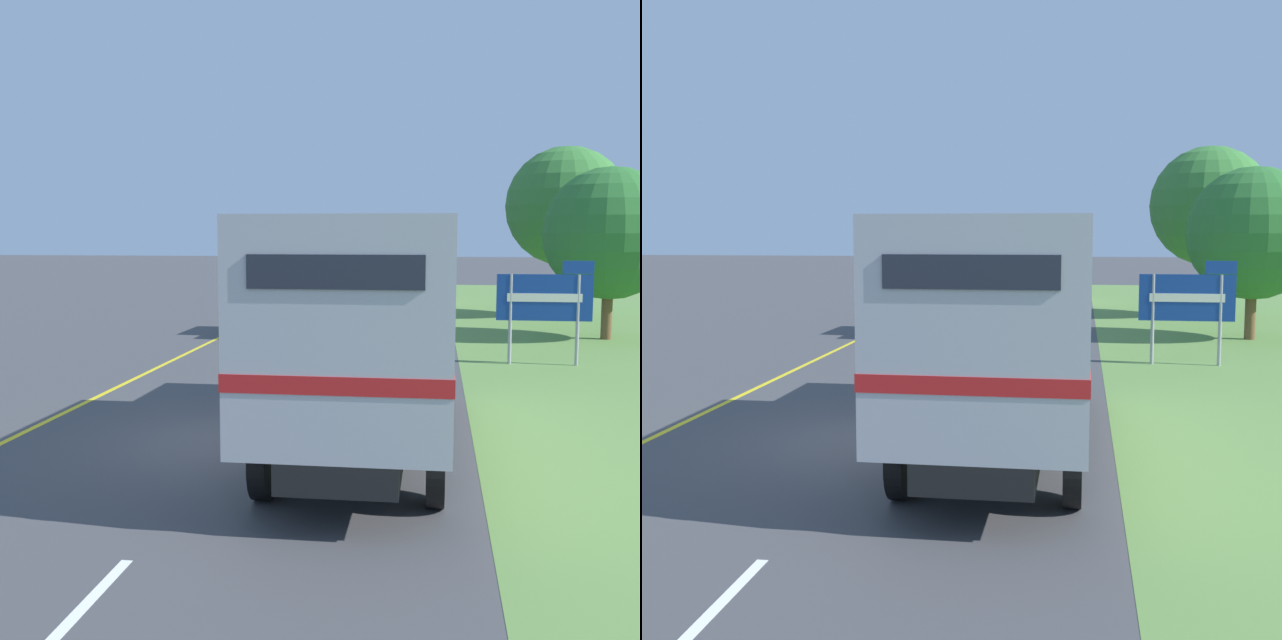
# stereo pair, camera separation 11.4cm
# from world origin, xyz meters

# --- Properties ---
(ground_plane) EXTENTS (200.00, 200.00, 0.00)m
(ground_plane) POSITION_xyz_m (0.00, 0.00, 0.00)
(ground_plane) COLOR #444447
(edge_line_yellow) EXTENTS (0.12, 56.88, 0.01)m
(edge_line_yellow) POSITION_xyz_m (-3.70, 11.14, 0.00)
(edge_line_yellow) COLOR yellow
(edge_line_yellow) RESTS_ON ground
(centre_dash_nearest) EXTENTS (0.12, 2.60, 0.01)m
(centre_dash_nearest) POSITION_xyz_m (0.00, -6.13, 0.00)
(centre_dash_nearest) COLOR white
(centre_dash_nearest) RESTS_ON ground
(centre_dash_near) EXTENTS (0.12, 2.60, 0.01)m
(centre_dash_near) POSITION_xyz_m (0.00, 0.47, 0.00)
(centre_dash_near) COLOR white
(centre_dash_near) RESTS_ON ground
(centre_dash_mid_a) EXTENTS (0.12, 2.60, 0.01)m
(centre_dash_mid_a) POSITION_xyz_m (0.00, 7.07, 0.00)
(centre_dash_mid_a) COLOR white
(centre_dash_mid_a) RESTS_ON ground
(centre_dash_mid_b) EXTENTS (0.12, 2.60, 0.01)m
(centre_dash_mid_b) POSITION_xyz_m (0.00, 13.67, 0.00)
(centre_dash_mid_b) COLOR white
(centre_dash_mid_b) RESTS_ON ground
(centre_dash_far) EXTENTS (0.12, 2.60, 0.01)m
(centre_dash_far) POSITION_xyz_m (0.00, 20.27, 0.00)
(centre_dash_far) COLOR white
(centre_dash_far) RESTS_ON ground
(centre_dash_farthest) EXTENTS (0.12, 2.60, 0.01)m
(centre_dash_farthest) POSITION_xyz_m (0.00, 26.87, 0.00)
(centre_dash_farthest) COLOR white
(centre_dash_farthest) RESTS_ON ground
(horse_trailer_truck) EXTENTS (2.49, 8.30, 3.52)m
(horse_trailer_truck) POSITION_xyz_m (2.04, -0.28, 1.97)
(horse_trailer_truck) COLOR black
(horse_trailer_truck) RESTS_ON ground
(lead_car_white) EXTENTS (1.80, 4.41, 1.93)m
(lead_car_white) POSITION_xyz_m (-1.96, 13.82, 0.97)
(lead_car_white) COLOR black
(lead_car_white) RESTS_ON ground
(lead_car_silver_ahead) EXTENTS (1.80, 4.35, 1.78)m
(lead_car_silver_ahead) POSITION_xyz_m (1.92, 26.59, 0.91)
(lead_car_silver_ahead) COLOR black
(lead_car_silver_ahead) RESTS_ON ground
(highway_sign) EXTENTS (2.35, 0.09, 2.63)m
(highway_sign) POSITION_xyz_m (5.84, 8.28, 1.66)
(highway_sign) COLOR #9E9EA3
(highway_sign) RESTS_ON ground
(roadside_tree_near) EXTENTS (4.10, 4.10, 5.35)m
(roadside_tree_near) POSITION_xyz_m (8.40, 13.60, 3.30)
(roadside_tree_near) COLOR brown
(roadside_tree_near) RESTS_ON ground
(roadside_tree_mid) EXTENTS (4.66, 4.66, 6.69)m
(roadside_tree_mid) POSITION_xyz_m (8.11, 20.49, 4.35)
(roadside_tree_mid) COLOR brown
(roadside_tree_mid) RESTS_ON ground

